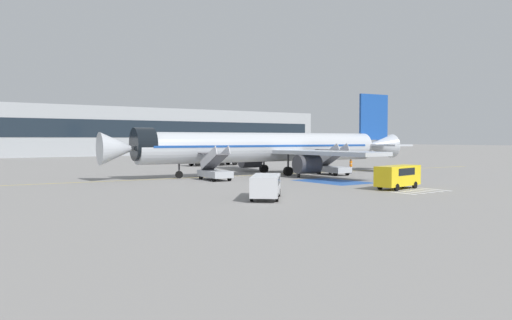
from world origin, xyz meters
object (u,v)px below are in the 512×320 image
object	(u,v)px
boarding_stairs_aft	(333,167)
service_van_0	(266,184)
boarding_stairs_forward	(215,171)
fuel_tanker	(214,155)
airliner	(269,147)
ground_crew_0	(299,168)
terminal_building	(115,131)
ground_crew_1	(351,165)
service_van_1	(398,175)

from	to	relation	value
boarding_stairs_aft	service_van_0	size ratio (longest dim) A/B	1.00
boarding_stairs_forward	fuel_tanker	distance (m)	30.10
airliner	boarding_stairs_forward	world-z (taller)	airliner
airliner	boarding_stairs_forward	size ratio (longest dim) A/B	7.86
ground_crew_0	terminal_building	size ratio (longest dim) A/B	0.01
boarding_stairs_aft	ground_crew_0	bearing A→B (deg)	-166.10
airliner	ground_crew_1	distance (m)	11.19
airliner	service_van_1	xyz separation A→B (m)	(-1.33, -21.36, -2.18)
fuel_tanker	service_van_0	size ratio (longest dim) A/B	1.88
terminal_building	ground_crew_0	bearing A→B (deg)	-95.77
terminal_building	boarding_stairs_aft	bearing A→B (deg)	-91.78
airliner	ground_crew_0	xyz separation A→B (m)	(-0.07, -5.92, -2.36)
terminal_building	service_van_1	bearing A→B (deg)	-95.60
boarding_stairs_aft	ground_crew_0	distance (m)	6.40
airliner	boarding_stairs_aft	size ratio (longest dim) A/B	7.86
service_van_1	service_van_0	bearing A→B (deg)	77.19
terminal_building	ground_crew_1	bearing A→B (deg)	-89.35
airliner	service_van_0	bearing A→B (deg)	148.18
airliner	boarding_stairs_aft	distance (m)	8.34
boarding_stairs_forward	ground_crew_0	bearing A→B (deg)	-8.64
fuel_tanker	ground_crew_0	bearing A→B (deg)	171.79
fuel_tanker	service_van_0	xyz separation A→B (m)	(-20.41, -43.15, -0.65)
ground_crew_1	boarding_stairs_forward	bearing A→B (deg)	-67.78
boarding_stairs_forward	fuel_tanker	xyz separation A→B (m)	(15.00, 26.09, 0.78)
service_van_0	service_van_1	size ratio (longest dim) A/B	1.00
service_van_1	ground_crew_0	distance (m)	15.49
airliner	fuel_tanker	bearing A→B (deg)	-7.40
airliner	boarding_stairs_aft	world-z (taller)	airliner
airliner	service_van_1	distance (m)	21.51
airliner	service_van_1	world-z (taller)	airliner
boarding_stairs_aft	terminal_building	world-z (taller)	terminal_building
boarding_stairs_aft	terminal_building	xyz separation A→B (m)	(2.76, 88.93, 5.56)
service_van_0	ground_crew_0	world-z (taller)	ground_crew_0
fuel_tanker	ground_crew_1	world-z (taller)	fuel_tanker
boarding_stairs_aft	fuel_tanker	bearing A→B (deg)	97.68
fuel_tanker	service_van_1	bearing A→B (deg)	173.67
ground_crew_1	fuel_tanker	bearing A→B (deg)	-144.60
boarding_stairs_forward	boarding_stairs_aft	distance (m)	16.32
service_van_0	ground_crew_1	world-z (taller)	ground_crew_1
service_van_1	fuel_tanker	bearing A→B (deg)	-17.77
boarding_stairs_forward	terminal_building	size ratio (longest dim) A/B	0.04
ground_crew_1	terminal_building	bearing A→B (deg)	-154.47
boarding_stairs_aft	terminal_building	bearing A→B (deg)	93.27
service_van_0	ground_crew_1	size ratio (longest dim) A/B	2.86
ground_crew_1	terminal_building	distance (m)	88.60
boarding_stairs_aft	ground_crew_1	size ratio (longest dim) A/B	2.88
ground_crew_0	service_van_1	bearing A→B (deg)	-61.41
fuel_tanker	ground_crew_1	xyz separation A→B (m)	(5.02, -27.02, -0.66)
fuel_tanker	ground_crew_1	size ratio (longest dim) A/B	5.39
boarding_stairs_forward	service_van_0	bearing A→B (deg)	-102.56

